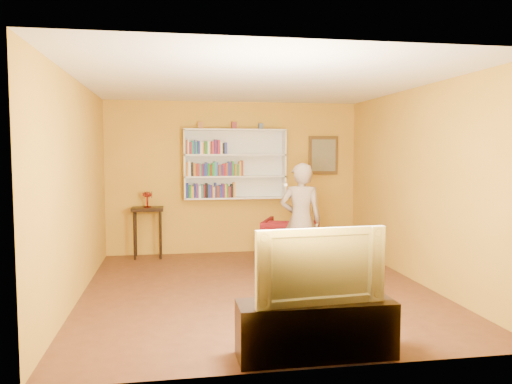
{
  "coord_description": "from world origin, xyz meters",
  "views": [
    {
      "loc": [
        -1.09,
        -6.39,
        1.8
      ],
      "look_at": [
        0.11,
        0.75,
        1.23
      ],
      "focal_mm": 35.0,
      "sensor_mm": 36.0,
      "label": 1
    }
  ],
  "objects_px": {
    "console_table": "(148,216)",
    "tv_cabinet": "(316,329)",
    "television": "(317,264)",
    "armchair": "(291,242)",
    "ruby_lustre": "(147,196)",
    "person": "(301,220)",
    "bookshelf": "(235,164)"
  },
  "relations": [
    {
      "from": "bookshelf",
      "to": "tv_cabinet",
      "type": "height_order",
      "value": "bookshelf"
    },
    {
      "from": "bookshelf",
      "to": "television",
      "type": "distance_m",
      "value": 4.72
    },
    {
      "from": "armchair",
      "to": "tv_cabinet",
      "type": "distance_m",
      "value": 3.5
    },
    {
      "from": "console_table",
      "to": "tv_cabinet",
      "type": "relative_size",
      "value": 0.63
    },
    {
      "from": "ruby_lustre",
      "to": "armchair",
      "type": "bearing_deg",
      "value": -24.94
    },
    {
      "from": "person",
      "to": "armchair",
      "type": "bearing_deg",
      "value": -82.02
    },
    {
      "from": "tv_cabinet",
      "to": "television",
      "type": "distance_m",
      "value": 0.58
    },
    {
      "from": "person",
      "to": "tv_cabinet",
      "type": "relative_size",
      "value": 1.19
    },
    {
      "from": "ruby_lustre",
      "to": "armchair",
      "type": "relative_size",
      "value": 0.32
    },
    {
      "from": "person",
      "to": "tv_cabinet",
      "type": "bearing_deg",
      "value": 87.74
    },
    {
      "from": "console_table",
      "to": "television",
      "type": "bearing_deg",
      "value": -69.76
    },
    {
      "from": "television",
      "to": "armchair",
      "type": "bearing_deg",
      "value": 75.22
    },
    {
      "from": "bookshelf",
      "to": "person",
      "type": "distance_m",
      "value": 2.17
    },
    {
      "from": "console_table",
      "to": "person",
      "type": "bearing_deg",
      "value": -37.83
    },
    {
      "from": "ruby_lustre",
      "to": "television",
      "type": "xyz_separation_m",
      "value": [
        1.66,
        -4.5,
        -0.23
      ]
    },
    {
      "from": "bookshelf",
      "to": "console_table",
      "type": "distance_m",
      "value": 1.76
    },
    {
      "from": "ruby_lustre",
      "to": "armchair",
      "type": "xyz_separation_m",
      "value": [
        2.26,
        -1.05,
        -0.68
      ]
    },
    {
      "from": "armchair",
      "to": "person",
      "type": "height_order",
      "value": "person"
    },
    {
      "from": "armchair",
      "to": "ruby_lustre",
      "type": "bearing_deg",
      "value": -2.21
    },
    {
      "from": "tv_cabinet",
      "to": "television",
      "type": "xyz_separation_m",
      "value": [
        0.0,
        0.0,
        0.58
      ]
    },
    {
      "from": "bookshelf",
      "to": "person",
      "type": "xyz_separation_m",
      "value": [
        0.72,
        -1.9,
        -0.77
      ]
    },
    {
      "from": "bookshelf",
      "to": "television",
      "type": "xyz_separation_m",
      "value": [
        0.14,
        -4.66,
        -0.76
      ]
    },
    {
      "from": "console_table",
      "to": "person",
      "type": "relative_size",
      "value": 0.53
    },
    {
      "from": "console_table",
      "to": "person",
      "type": "distance_m",
      "value": 2.84
    },
    {
      "from": "console_table",
      "to": "tv_cabinet",
      "type": "xyz_separation_m",
      "value": [
        1.66,
        -4.5,
        -0.47
      ]
    },
    {
      "from": "person",
      "to": "television",
      "type": "height_order",
      "value": "person"
    },
    {
      "from": "tv_cabinet",
      "to": "ruby_lustre",
      "type": "bearing_deg",
      "value": 110.24
    },
    {
      "from": "person",
      "to": "tv_cabinet",
      "type": "height_order",
      "value": "person"
    },
    {
      "from": "bookshelf",
      "to": "person",
      "type": "relative_size",
      "value": 1.09
    },
    {
      "from": "bookshelf",
      "to": "person",
      "type": "height_order",
      "value": "bookshelf"
    },
    {
      "from": "ruby_lustre",
      "to": "tv_cabinet",
      "type": "bearing_deg",
      "value": -69.76
    },
    {
      "from": "person",
      "to": "tv_cabinet",
      "type": "xyz_separation_m",
      "value": [
        -0.58,
        -2.76,
        -0.58
      ]
    }
  ]
}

